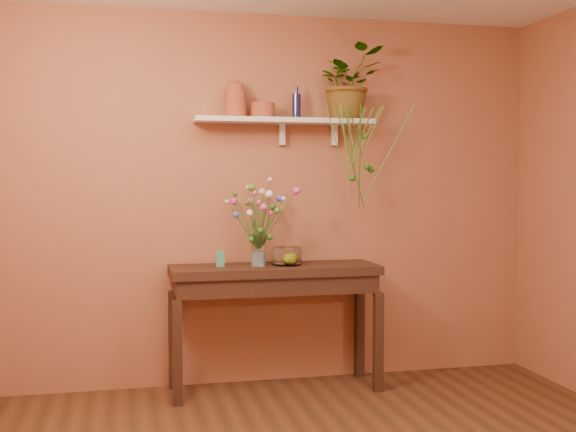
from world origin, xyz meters
The scene contains 13 objects.
room centered at (0.00, 0.00, 1.35)m, with size 4.04×4.04×2.70m.
sideboard centered at (-0.05, 1.74, 0.76)m, with size 1.47×0.47×0.89m.
wall_shelf centered at (0.06, 1.87, 1.92)m, with size 1.30×0.24×0.19m.
terracotta_jug centered at (-0.31, 1.87, 2.06)m, with size 0.19×0.19×0.26m.
terracotta_pot centered at (-0.11, 1.86, 1.99)m, with size 0.17×0.17×0.11m, color #A6492F.
blue_bottle centered at (0.14, 1.87, 2.03)m, with size 0.08×0.08×0.23m.
spider_plant centered at (0.53, 1.87, 2.20)m, with size 0.48×0.41×0.53m, color #2D6118.
plant_fronds centered at (0.57, 1.71, 1.68)m, with size 0.65×0.28×0.73m.
glass_vase centered at (-0.17, 1.73, 0.98)m, with size 0.11×0.11×0.22m.
bouquet centered at (-0.15, 1.73, 1.29)m, with size 0.49×0.45×0.51m.
glass_bowl centered at (0.04, 1.75, 0.95)m, with size 0.21×0.21×0.12m.
lemon centered at (0.06, 1.76, 0.94)m, with size 0.08×0.08×0.08m, color yellow.
carton centered at (-0.44, 1.75, 0.95)m, with size 0.06×0.04×0.11m, color #32657F.
Camera 1 is at (-1.09, -3.17, 1.50)m, focal length 44.61 mm.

